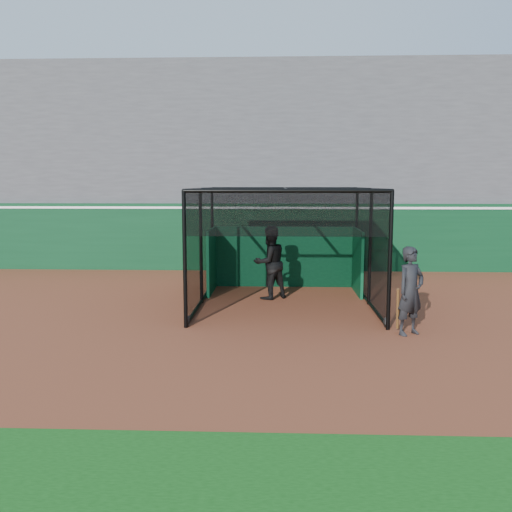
{
  "coord_description": "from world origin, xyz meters",
  "views": [
    {
      "loc": [
        0.71,
        -11.7,
        3.24
      ],
      "look_at": [
        0.16,
        2.0,
        1.4
      ],
      "focal_mm": 38.0,
      "sensor_mm": 36.0,
      "label": 1
    }
  ],
  "objects": [
    {
      "name": "on_deck_player",
      "position": [
        3.57,
        -0.19,
        0.95
      ],
      "size": [
        0.83,
        0.77,
        1.91
      ],
      "color": "black",
      "rests_on": "ground"
    },
    {
      "name": "grandstand",
      "position": [
        0.0,
        12.27,
        4.48
      ],
      "size": [
        50.0,
        7.85,
        8.95
      ],
      "color": "#4C4C4F",
      "rests_on": "ground"
    },
    {
      "name": "ground",
      "position": [
        0.0,
        0.0,
        0.0
      ],
      "size": [
        120.0,
        120.0,
        0.0
      ],
      "primitive_type": "plane",
      "color": "brown",
      "rests_on": "ground"
    },
    {
      "name": "batter",
      "position": [
        0.49,
        3.36,
        1.03
      ],
      "size": [
        1.27,
        1.22,
        2.06
      ],
      "primitive_type": "imported",
      "rotation": [
        0.0,
        0.0,
        3.75
      ],
      "color": "black",
      "rests_on": "ground"
    },
    {
      "name": "batting_cage",
      "position": [
        0.91,
        2.76,
        1.54
      ],
      "size": [
        4.63,
        5.24,
        3.08
      ],
      "color": "black",
      "rests_on": "ground"
    },
    {
      "name": "outfield_wall",
      "position": [
        0.0,
        8.5,
        1.29
      ],
      "size": [
        50.0,
        0.5,
        2.5
      ],
      "color": "#0A381B",
      "rests_on": "ground"
    }
  ]
}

